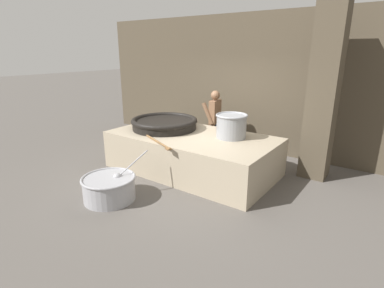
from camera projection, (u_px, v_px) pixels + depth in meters
ground_plane at (192, 170)px, 6.70m from camera, size 60.00×60.00×0.00m
back_wall at (242, 83)px, 7.94m from camera, size 9.26×0.24×3.46m
support_pillar at (323, 94)px, 5.91m from camera, size 0.53×0.53×3.46m
hearth_platform at (192, 153)px, 6.58m from camera, size 3.58×1.89×0.82m
giant_wok_near at (164, 123)px, 6.93m from camera, size 1.53×1.53×0.25m
stock_pot at (231, 125)px, 6.19m from camera, size 0.66×0.66×0.50m
stirring_paddle at (158, 142)px, 5.88m from camera, size 1.07×0.51×0.04m
cook at (214, 120)px, 7.54m from camera, size 0.43×0.63×1.62m
prep_bowl_vegetables at (109, 187)px, 5.32m from camera, size 0.95×1.17×0.82m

